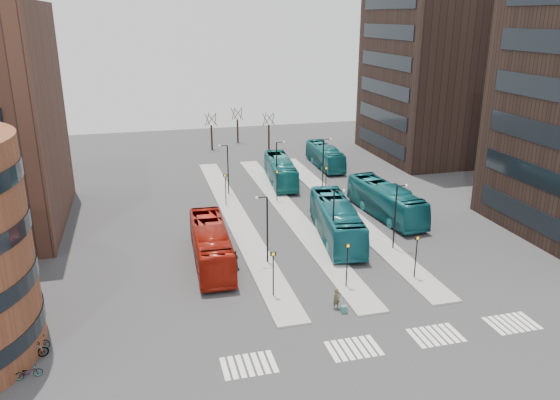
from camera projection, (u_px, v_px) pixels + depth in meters
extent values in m
plane|color=#2D2D30|center=(395.00, 384.00, 32.21)|extent=(160.00, 160.00, 0.00)
cube|color=gray|center=(236.00, 217.00, 58.68)|extent=(2.50, 45.00, 0.15)
cube|color=gray|center=(290.00, 212.00, 60.14)|extent=(2.50, 45.00, 0.15)
cube|color=gray|center=(341.00, 207.00, 61.60)|extent=(2.50, 45.00, 0.15)
cube|color=navy|center=(344.00, 309.00, 39.82)|extent=(0.49, 0.41, 0.56)
imported|color=#99180B|center=(211.00, 244.00, 47.48)|extent=(3.40, 12.47, 3.44)
imported|color=#145D67|center=(336.00, 220.00, 52.71)|extent=(5.08, 13.56, 3.69)
imported|color=#156969|center=(281.00, 171.00, 70.37)|extent=(4.01, 12.10, 3.31)
imported|color=#145C64|center=(386.00, 201.00, 58.61)|extent=(4.02, 12.90, 3.54)
imported|color=#146066|center=(325.00, 156.00, 78.00)|extent=(2.94, 11.27, 3.12)
imported|color=#47462B|center=(337.00, 299.00, 40.21)|extent=(0.68, 0.53, 1.66)
imported|color=black|center=(234.00, 260.00, 46.45)|extent=(0.93, 0.78, 1.74)
imported|color=black|center=(341.00, 251.00, 48.44)|extent=(0.75, 1.06, 1.66)
imported|color=black|center=(342.00, 245.00, 49.79)|extent=(1.09, 1.13, 1.55)
imported|color=gray|center=(28.00, 372.00, 32.57)|extent=(1.64, 0.75, 0.83)
imported|color=gray|center=(33.00, 352.00, 34.29)|extent=(1.91, 1.06, 1.10)
imported|color=gray|center=(37.00, 341.00, 35.61)|extent=(1.88, 1.18, 0.93)
cube|color=silver|center=(225.00, 369.00, 33.56)|extent=(0.35, 2.40, 0.01)
cube|color=silver|center=(233.00, 367.00, 33.69)|extent=(0.35, 2.40, 0.01)
cube|color=silver|center=(241.00, 366.00, 33.81)|extent=(0.35, 2.40, 0.01)
cube|color=silver|center=(249.00, 365.00, 33.93)|extent=(0.35, 2.40, 0.01)
cube|color=silver|center=(257.00, 364.00, 34.05)|extent=(0.35, 2.40, 0.01)
cube|color=silver|center=(264.00, 362.00, 34.17)|extent=(0.35, 2.40, 0.01)
cube|color=silver|center=(272.00, 361.00, 34.29)|extent=(0.35, 2.40, 0.01)
cube|color=silver|center=(332.00, 352.00, 35.27)|extent=(0.35, 2.40, 0.01)
cube|color=silver|center=(339.00, 350.00, 35.39)|extent=(0.35, 2.40, 0.01)
cube|color=silver|center=(347.00, 349.00, 35.51)|extent=(0.35, 2.40, 0.01)
cube|color=silver|center=(354.00, 348.00, 35.63)|extent=(0.35, 2.40, 0.01)
cube|color=silver|center=(361.00, 347.00, 35.75)|extent=(0.35, 2.40, 0.01)
cube|color=silver|center=(368.00, 346.00, 35.87)|extent=(0.35, 2.40, 0.01)
cube|color=silver|center=(375.00, 345.00, 35.99)|extent=(0.35, 2.40, 0.01)
cube|color=silver|center=(416.00, 338.00, 36.72)|extent=(0.35, 2.40, 0.01)
cube|color=silver|center=(423.00, 337.00, 36.84)|extent=(0.35, 2.40, 0.01)
cube|color=silver|center=(429.00, 336.00, 36.97)|extent=(0.35, 2.40, 0.01)
cube|color=silver|center=(436.00, 335.00, 37.09)|extent=(0.35, 2.40, 0.01)
cube|color=silver|center=(442.00, 334.00, 37.21)|extent=(0.35, 2.40, 0.01)
cube|color=silver|center=(449.00, 333.00, 37.33)|extent=(0.35, 2.40, 0.01)
cube|color=silver|center=(455.00, 332.00, 37.45)|extent=(0.35, 2.40, 0.01)
cube|color=silver|center=(493.00, 326.00, 38.18)|extent=(0.35, 2.40, 0.01)
cube|color=silver|center=(500.00, 325.00, 38.30)|extent=(0.35, 2.40, 0.01)
cube|color=silver|center=(506.00, 324.00, 38.42)|extent=(0.35, 2.40, 0.01)
cube|color=silver|center=(512.00, 323.00, 38.54)|extent=(0.35, 2.40, 0.01)
cube|color=silver|center=(518.00, 322.00, 38.67)|extent=(0.35, 2.40, 0.01)
cube|color=silver|center=(524.00, 321.00, 38.79)|extent=(0.35, 2.40, 0.01)
cube|color=silver|center=(530.00, 320.00, 38.91)|extent=(0.35, 2.40, 0.01)
cube|color=black|center=(533.00, 218.00, 51.39)|extent=(0.12, 16.00, 2.00)
cube|color=black|center=(540.00, 178.00, 50.11)|extent=(0.12, 16.00, 2.00)
cube|color=black|center=(547.00, 135.00, 48.83)|extent=(0.12, 16.00, 2.00)
cube|color=black|center=(554.00, 90.00, 47.54)|extent=(0.12, 16.00, 2.00)
cube|color=black|center=(448.00, 56.00, 80.96)|extent=(20.00, 20.00, 30.00)
cube|color=black|center=(380.00, 142.00, 82.52)|extent=(0.12, 16.00, 2.00)
cube|color=black|center=(382.00, 116.00, 81.24)|extent=(0.12, 16.00, 2.00)
cube|color=black|center=(383.00, 88.00, 79.96)|extent=(0.12, 16.00, 2.00)
cube|color=black|center=(385.00, 60.00, 78.67)|extent=(0.12, 16.00, 2.00)
cube|color=black|center=(387.00, 31.00, 77.39)|extent=(0.12, 16.00, 2.00)
cube|color=black|center=(389.00, 2.00, 76.11)|extent=(0.12, 16.00, 2.00)
cylinder|color=black|center=(273.00, 275.00, 41.52)|extent=(0.10, 0.10, 3.50)
cube|color=black|center=(273.00, 254.00, 40.96)|extent=(0.45, 0.10, 0.30)
cube|color=yellow|center=(273.00, 254.00, 40.91)|extent=(0.20, 0.02, 0.20)
cylinder|color=black|center=(226.00, 190.00, 61.66)|extent=(0.10, 0.10, 3.50)
cube|color=black|center=(225.00, 175.00, 61.10)|extent=(0.45, 0.10, 0.30)
cube|color=yellow|center=(225.00, 175.00, 61.05)|extent=(0.20, 0.02, 0.20)
cylinder|color=black|center=(347.00, 266.00, 42.98)|extent=(0.10, 0.10, 3.50)
cube|color=black|center=(348.00, 246.00, 42.42)|extent=(0.45, 0.10, 0.30)
cube|color=yellow|center=(348.00, 246.00, 42.36)|extent=(0.20, 0.02, 0.20)
cylinder|color=black|center=(277.00, 186.00, 63.12)|extent=(0.10, 0.10, 3.50)
cube|color=black|center=(277.00, 172.00, 62.56)|extent=(0.45, 0.10, 0.30)
cube|color=yellow|center=(277.00, 172.00, 62.51)|extent=(0.20, 0.02, 0.20)
cylinder|color=black|center=(416.00, 258.00, 44.44)|extent=(0.10, 0.10, 3.50)
cube|color=black|center=(418.00, 238.00, 43.88)|extent=(0.45, 0.10, 0.30)
cube|color=yellow|center=(418.00, 238.00, 43.82)|extent=(0.20, 0.02, 0.20)
cylinder|color=black|center=(326.00, 182.00, 64.58)|extent=(0.10, 0.10, 3.50)
cube|color=black|center=(326.00, 168.00, 64.02)|extent=(0.45, 0.10, 0.30)
cube|color=yellow|center=(326.00, 168.00, 63.96)|extent=(0.20, 0.02, 0.20)
cylinder|color=black|center=(267.00, 230.00, 46.86)|extent=(0.14, 0.14, 6.00)
cylinder|color=black|center=(262.00, 197.00, 45.79)|extent=(0.90, 0.08, 0.08)
sphere|color=silver|center=(257.00, 198.00, 45.68)|extent=(0.24, 0.24, 0.24)
cylinder|color=black|center=(228.00, 170.00, 65.17)|extent=(0.14, 0.14, 6.00)
cylinder|color=black|center=(223.00, 145.00, 64.10)|extent=(0.90, 0.08, 0.08)
sphere|color=silver|center=(220.00, 146.00, 63.99)|extent=(0.24, 0.24, 0.24)
cylinder|color=black|center=(333.00, 224.00, 48.31)|extent=(0.14, 0.14, 6.00)
cylinder|color=black|center=(339.00, 191.00, 47.46)|extent=(0.90, 0.08, 0.08)
sphere|color=silver|center=(344.00, 191.00, 47.57)|extent=(0.24, 0.24, 0.24)
cylinder|color=black|center=(277.00, 166.00, 66.63)|extent=(0.14, 0.14, 6.00)
cylinder|color=black|center=(280.00, 142.00, 65.77)|extent=(0.90, 0.08, 0.08)
sphere|color=silver|center=(284.00, 142.00, 65.88)|extent=(0.24, 0.24, 0.24)
cylinder|color=black|center=(395.00, 217.00, 49.77)|extent=(0.14, 0.14, 6.00)
cylinder|color=black|center=(402.00, 186.00, 48.92)|extent=(0.90, 0.08, 0.08)
sphere|color=silver|center=(406.00, 185.00, 49.03)|extent=(0.24, 0.24, 0.24)
cylinder|color=black|center=(323.00, 163.00, 68.08)|extent=(0.14, 0.14, 6.00)
cylinder|color=black|center=(327.00, 139.00, 67.23)|extent=(0.90, 0.08, 0.08)
sphere|color=silver|center=(331.00, 139.00, 67.34)|extent=(0.24, 0.24, 0.24)
cylinder|color=black|center=(212.00, 138.00, 87.85)|extent=(0.30, 0.30, 4.00)
cylinder|color=black|center=(215.00, 119.00, 87.09)|extent=(0.10, 1.56, 1.95)
cylinder|color=black|center=(212.00, 119.00, 87.58)|extent=(1.48, 0.59, 1.97)
cylinder|color=black|center=(207.00, 119.00, 87.16)|extent=(0.90, 1.31, 1.99)
cylinder|color=black|center=(208.00, 120.00, 86.41)|extent=(0.89, 1.31, 1.99)
cylinder|color=black|center=(213.00, 120.00, 86.36)|extent=(1.48, 0.58, 1.97)
cylinder|color=black|center=(238.00, 131.00, 92.73)|extent=(0.30, 0.30, 4.00)
cylinder|color=black|center=(241.00, 114.00, 91.97)|extent=(0.10, 1.56, 1.95)
cylinder|color=black|center=(238.00, 113.00, 92.46)|extent=(1.48, 0.59, 1.97)
cylinder|color=black|center=(233.00, 114.00, 92.04)|extent=(0.90, 1.31, 1.99)
cylinder|color=black|center=(234.00, 115.00, 91.29)|extent=(0.89, 1.31, 1.99)
cylinder|color=black|center=(239.00, 115.00, 91.24)|extent=(1.48, 0.58, 1.97)
cylinder|color=black|center=(269.00, 137.00, 88.21)|extent=(0.30, 0.30, 4.00)
cylinder|color=black|center=(273.00, 119.00, 87.45)|extent=(0.10, 1.56, 1.95)
cylinder|color=black|center=(269.00, 118.00, 87.94)|extent=(1.48, 0.59, 1.97)
cylinder|color=black|center=(265.00, 119.00, 87.52)|extent=(0.90, 1.31, 1.99)
cylinder|color=black|center=(266.00, 120.00, 86.76)|extent=(0.89, 1.31, 1.99)
cylinder|color=black|center=(271.00, 120.00, 86.72)|extent=(1.48, 0.58, 1.97)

